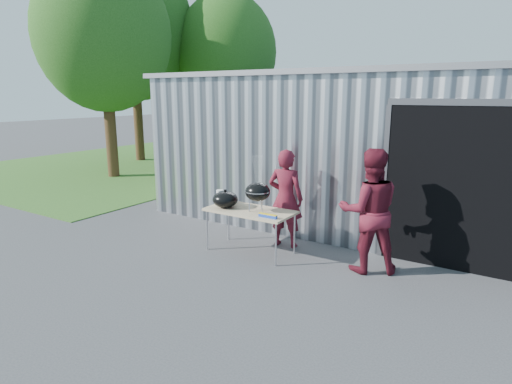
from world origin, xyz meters
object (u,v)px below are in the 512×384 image
Objects in this scene: folding_table at (250,212)px; person_bystander at (369,211)px; kettle_grill at (258,187)px; person_cook at (286,198)px.

folding_table is 0.79× the size of person_bystander.
kettle_grill is at bearing -4.73° from folding_table.
person_bystander is at bearing 160.67° from person_cook.
kettle_grill is at bearing 63.42° from person_cook.
person_cook is (0.35, 0.60, 0.16)m from folding_table.
person_cook reaches higher than folding_table.
person_bystander is (1.79, 0.32, -0.22)m from kettle_grill.
folding_table is at bearing 50.33° from person_cook.
kettle_grill is 0.49× the size of person_bystander.
kettle_grill is at bearing -20.29° from person_bystander.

